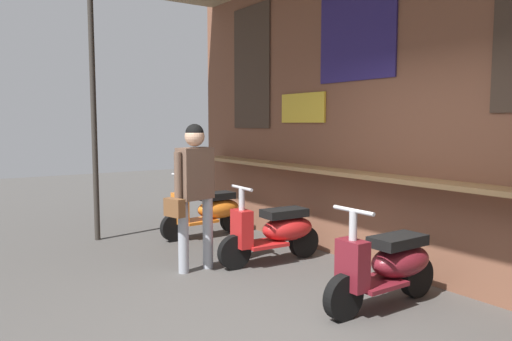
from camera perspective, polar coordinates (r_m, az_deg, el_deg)
The scene contains 6 objects.
ground_plane at distance 4.21m, azimuth 4.58°, elevation -18.26°, with size 27.36×27.36×0.00m, color #474442.
market_stall_facade at distance 5.24m, azimuth 20.88°, elevation 9.95°, with size 9.77×2.64×3.82m.
scooter_orange at distance 7.41m, azimuth -5.51°, elevation -4.67°, with size 0.46×1.40×0.97m.
scooter_red at distance 6.01m, azimuth 2.37°, elevation -7.05°, with size 0.48×1.40×0.97m.
scooter_maroon at distance 4.77m, azimuth 15.25°, elevation -10.59°, with size 0.46×1.40×0.97m.
shopper_with_handbag at distance 5.59m, azimuth -7.23°, elevation -1.33°, with size 0.38×0.67×1.69m.
Camera 1 is at (2.99, -2.43, 1.70)m, focal length 34.25 mm.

